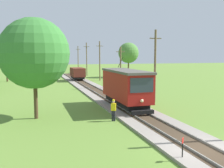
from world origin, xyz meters
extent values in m
plane|color=olive|center=(0.00, 0.00, 0.00)|extent=(260.00, 260.00, 0.00)
cube|color=gray|center=(0.00, 0.00, 0.09)|extent=(4.20, 120.00, 0.18)
cube|color=#423323|center=(0.00, 0.00, 0.18)|extent=(2.04, 120.00, 0.01)
cube|color=gray|center=(-0.72, 0.00, 0.25)|extent=(0.07, 120.00, 0.14)
cube|color=gray|center=(0.72, 0.00, 0.25)|extent=(0.07, 120.00, 0.14)
cube|color=maroon|center=(0.00, 12.43, 2.30)|extent=(2.50, 8.00, 2.60)
cube|color=#56514C|center=(0.00, 12.43, 3.71)|extent=(2.60, 8.32, 0.22)
cube|color=black|center=(0.00, 12.43, 0.72)|extent=(2.10, 7.04, 0.44)
cube|color=#2D3842|center=(0.00, 8.42, 2.77)|extent=(2.10, 0.03, 1.25)
cube|color=#2D3842|center=(1.26, 12.43, 2.66)|extent=(0.02, 6.72, 1.04)
sphere|color=#F4EAB2|center=(0.00, 8.37, 1.45)|extent=(0.28, 0.28, 0.28)
cylinder|color=black|center=(0.00, 14.03, 4.52)|extent=(0.05, 1.67, 1.19)
cube|color=black|center=(0.00, 8.23, 0.50)|extent=(2.00, 0.36, 0.32)
cylinder|color=black|center=(0.00, 10.19, 0.72)|extent=(1.54, 0.80, 0.80)
cylinder|color=black|center=(0.00, 14.67, 0.72)|extent=(1.54, 0.80, 0.80)
cube|color=maroon|center=(0.00, 41.14, 1.78)|extent=(2.40, 5.20, 1.70)
cube|color=black|center=(0.00, 41.14, 0.70)|extent=(2.02, 4.78, 0.38)
cylinder|color=black|center=(0.00, 39.58, 0.70)|extent=(1.54, 0.76, 0.76)
cylinder|color=black|center=(0.00, 42.70, 0.70)|extent=(1.54, 0.76, 0.76)
cylinder|color=brown|center=(4.42, 15.04, 4.03)|extent=(0.24, 0.26, 8.06)
cube|color=brown|center=(4.42, 15.04, 7.09)|extent=(1.40, 0.10, 0.10)
cylinder|color=silver|center=(3.87, 15.04, 7.19)|extent=(0.08, 0.08, 0.10)
cylinder|color=silver|center=(4.97, 15.04, 7.19)|extent=(0.08, 0.08, 0.10)
cylinder|color=brown|center=(4.42, 27.05, 3.26)|extent=(0.24, 0.29, 6.52)
cube|color=brown|center=(4.42, 27.05, 5.74)|extent=(1.40, 0.10, 0.10)
cylinder|color=silver|center=(3.87, 27.05, 5.84)|extent=(0.08, 0.08, 0.10)
cylinder|color=silver|center=(4.97, 27.05, 5.84)|extent=(0.08, 0.08, 0.10)
cylinder|color=brown|center=(4.42, 40.23, 3.99)|extent=(0.24, 0.41, 7.98)
cube|color=brown|center=(4.42, 40.23, 7.02)|extent=(1.40, 0.10, 0.10)
cylinder|color=silver|center=(3.87, 40.23, 7.12)|extent=(0.08, 0.08, 0.10)
cylinder|color=silver|center=(4.97, 40.23, 7.12)|extent=(0.08, 0.08, 0.10)
cylinder|color=brown|center=(4.42, 53.62, 4.14)|extent=(0.24, 0.62, 8.28)
cube|color=brown|center=(4.42, 53.62, 7.29)|extent=(1.40, 0.10, 0.10)
cylinder|color=silver|center=(3.87, 53.62, 7.39)|extent=(0.08, 0.08, 0.10)
cylinder|color=silver|center=(4.97, 53.62, 7.39)|extent=(0.08, 0.08, 0.10)
cylinder|color=brown|center=(4.42, 66.48, 3.90)|extent=(0.24, 0.31, 7.79)
cube|color=brown|center=(4.42, 66.48, 6.86)|extent=(1.40, 0.10, 0.10)
cylinder|color=silver|center=(3.87, 66.48, 6.96)|extent=(0.08, 0.08, 0.10)
cylinder|color=silver|center=(4.97, 66.48, 6.96)|extent=(0.08, 0.08, 0.10)
cylinder|color=black|center=(-1.63, -0.59, 0.45)|extent=(0.06, 0.06, 0.90)
cube|color=red|center=(-1.63, -0.59, 1.04)|extent=(0.21, 0.21, 0.28)
cone|color=gray|center=(-4.31, 45.66, 0.42)|extent=(2.44, 2.44, 0.84)
cylinder|color=black|center=(-2.54, 7.97, 0.43)|extent=(0.15, 0.15, 0.86)
cylinder|color=black|center=(-2.68, 8.05, 0.43)|extent=(0.15, 0.15, 0.86)
cube|color=yellow|center=(-2.61, 8.01, 1.15)|extent=(0.45, 0.39, 0.58)
sphere|color=tan|center=(-2.61, 8.01, 1.58)|extent=(0.22, 0.22, 0.22)
sphere|color=yellow|center=(-2.61, 8.01, 1.68)|extent=(0.21, 0.21, 0.21)
cylinder|color=#4C3823|center=(-13.52, 43.71, 1.72)|extent=(0.32, 0.32, 3.43)
sphere|color=#4C7F38|center=(-13.52, 43.71, 4.69)|extent=(3.35, 3.35, 3.35)
cylinder|color=#4C3823|center=(-8.54, 10.70, 1.62)|extent=(0.32, 0.32, 3.25)
sphere|color=#387A33|center=(-8.54, 10.70, 5.42)|extent=(5.80, 5.80, 5.80)
cylinder|color=#4C3823|center=(12.89, 46.34, 1.95)|extent=(0.32, 0.32, 3.91)
sphere|color=#4C7F38|center=(12.89, 46.34, 5.70)|extent=(4.77, 4.77, 4.77)
camera|label=1|loc=(-8.74, -11.83, 5.33)|focal=42.35mm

